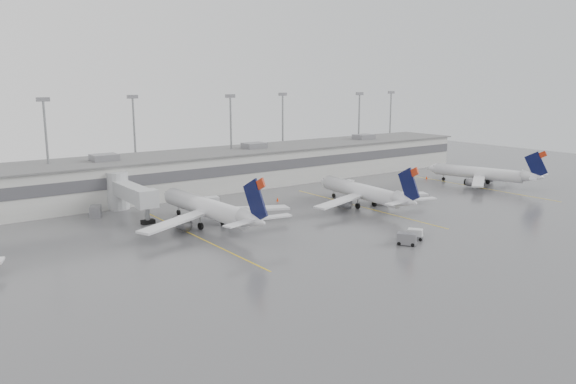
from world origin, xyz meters
TOP-DOWN VIEW (x-y plane):
  - ground at (0.00, 0.00)m, footprint 260.00×260.00m
  - terminal at (-0.01, 57.98)m, footprint 152.00×17.00m
  - light_masts at (0.00, 63.75)m, footprint 142.40×8.00m
  - jet_bridge_right at (-20.50, 45.72)m, footprint 4.00×17.20m
  - stand_markings at (-0.00, 24.00)m, footprint 105.25×40.00m
  - jet_mid_left at (-12.96, 28.16)m, footprint 27.89×31.32m
  - jet_mid_right at (17.86, 23.94)m, footprint 25.96×29.21m
  - jet_far_right at (55.82, 24.42)m, footprint 23.80×27.04m
  - baggage_tug at (8.45, 3.21)m, footprint 2.67×2.94m
  - baggage_cart at (5.25, 2.01)m, footprint 2.84×3.16m
  - gse_uld_b at (-5.65, 41.25)m, footprint 3.02×2.30m
  - gse_uld_c at (28.59, 40.35)m, footprint 2.63×1.99m
  - gse_loader at (-25.84, 46.59)m, footprint 2.85×3.46m
  - cone_b at (-20.85, 36.07)m, footprint 0.44×0.44m
  - cone_c at (7.44, 37.88)m, footprint 0.50×0.50m
  - cone_d at (51.66, 37.39)m, footprint 0.49×0.49m

SIDE VIEW (x-z plane):
  - ground at x=0.00m, z-range 0.00..0.00m
  - stand_markings at x=0.00m, z-range 0.00..0.01m
  - cone_b at x=-20.85m, z-range 0.00..0.69m
  - cone_d at x=51.66m, z-range 0.00..0.78m
  - cone_c at x=7.44m, z-range 0.00..0.80m
  - baggage_tug at x=8.45m, z-range -0.18..1.44m
  - gse_uld_c at x=28.59m, z-range 0.00..1.69m
  - baggage_cart at x=5.25m, z-range 0.04..1.80m
  - gse_loader at x=-25.84m, z-range 0.00..1.86m
  - gse_uld_b at x=-5.65m, z-range 0.00..1.93m
  - jet_far_right at x=55.82m, z-range -1.69..7.25m
  - jet_mid_right at x=17.86m, z-range -1.79..7.66m
  - jet_mid_left at x=-12.96m, z-range -1.92..8.21m
  - jet_bridge_right at x=-20.50m, z-range 0.37..7.37m
  - terminal at x=-0.01m, z-range -0.55..8.90m
  - light_masts at x=0.00m, z-range 1.73..22.33m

